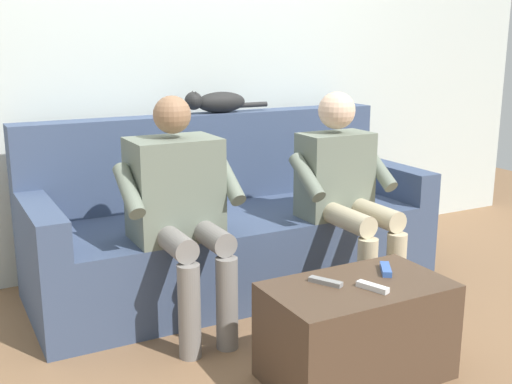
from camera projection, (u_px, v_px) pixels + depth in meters
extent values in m
plane|color=#846042|center=(299.00, 333.00, 2.98)|extent=(8.00, 8.00, 0.00)
cube|color=silver|center=(190.00, 44.00, 3.76)|extent=(5.37, 0.06, 2.66)
cube|color=#3D4C6B|center=(242.00, 254.00, 3.44)|extent=(1.93, 0.67, 0.43)
cube|color=#3D4C6B|center=(210.00, 192.00, 3.74)|extent=(2.22, 0.17, 0.94)
cube|color=#3D4C6B|center=(390.00, 214.00, 3.89)|extent=(0.14, 0.67, 0.61)
cube|color=#3D4C6B|center=(45.00, 269.00, 2.95)|extent=(0.14, 0.67, 0.61)
cube|color=#4C3828|center=(356.00, 331.00, 2.55)|extent=(0.74, 0.43, 0.41)
cube|color=slate|center=(335.00, 175.00, 3.35)|extent=(0.38, 0.22, 0.45)
sphere|color=beige|center=(337.00, 111.00, 3.27)|extent=(0.20, 0.20, 0.20)
cylinder|color=#C6B793|center=(371.00, 213.00, 3.25)|extent=(0.11, 0.42, 0.11)
cylinder|color=#C6B793|center=(343.00, 217.00, 3.17)|extent=(0.11, 0.42, 0.11)
cylinder|color=#C6B793|center=(395.00, 275.00, 3.14)|extent=(0.10, 0.10, 0.43)
cylinder|color=#C6B793|center=(366.00, 281.00, 3.06)|extent=(0.10, 0.10, 0.43)
cylinder|color=slate|center=(378.00, 169.00, 3.38)|extent=(0.08, 0.27, 0.22)
cylinder|color=slate|center=(307.00, 177.00, 3.17)|extent=(0.08, 0.27, 0.22)
cube|color=slate|center=(174.00, 189.00, 2.97)|extent=(0.41, 0.29, 0.48)
sphere|color=#936B4C|center=(172.00, 115.00, 2.89)|extent=(0.18, 0.18, 0.18)
cylinder|color=gray|center=(209.00, 234.00, 2.89)|extent=(0.11, 0.38, 0.11)
cylinder|color=gray|center=(172.00, 240.00, 2.81)|extent=(0.11, 0.38, 0.11)
cylinder|color=gray|center=(227.00, 303.00, 2.79)|extent=(0.10, 0.10, 0.43)
cylinder|color=gray|center=(189.00, 311.00, 2.71)|extent=(0.10, 0.10, 0.43)
cylinder|color=slate|center=(228.00, 179.00, 3.01)|extent=(0.08, 0.27, 0.22)
cylinder|color=slate|center=(129.00, 190.00, 2.78)|extent=(0.08, 0.27, 0.22)
ellipsoid|color=black|center=(221.00, 102.00, 3.65)|extent=(0.30, 0.14, 0.12)
sphere|color=black|center=(193.00, 101.00, 3.57)|extent=(0.10, 0.10, 0.10)
cone|color=black|center=(192.00, 93.00, 3.59)|extent=(0.04, 0.04, 0.03)
cone|color=black|center=(196.00, 94.00, 3.54)|extent=(0.04, 0.04, 0.03)
cylinder|color=black|center=(253.00, 105.00, 3.76)|extent=(0.18, 0.03, 0.03)
cube|color=#3860B7|center=(386.00, 269.00, 2.63)|extent=(0.11, 0.14, 0.02)
cube|color=gray|center=(326.00, 282.00, 2.51)|extent=(0.10, 0.14, 0.02)
cube|color=white|center=(373.00, 287.00, 2.45)|extent=(0.08, 0.14, 0.02)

